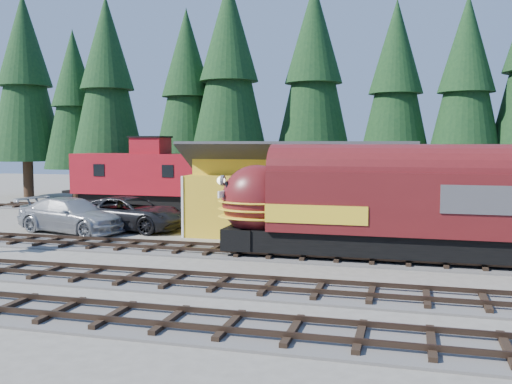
% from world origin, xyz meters
% --- Properties ---
extents(ground, '(120.00, 120.00, 0.00)m').
position_xyz_m(ground, '(0.00, 0.00, 0.00)').
color(ground, '#6B665B').
rests_on(ground, ground).
extents(track_siding, '(68.00, 3.20, 0.33)m').
position_xyz_m(track_siding, '(10.00, 4.00, 0.06)').
color(track_siding, '#4C4947').
rests_on(track_siding, ground).
extents(track_spur, '(32.00, 3.20, 0.33)m').
position_xyz_m(track_spur, '(-10.00, 18.00, 0.06)').
color(track_spur, '#4C4947').
rests_on(track_spur, ground).
extents(depot, '(12.80, 7.00, 5.30)m').
position_xyz_m(depot, '(-0.00, 10.50, 2.96)').
color(depot, gold).
rests_on(depot, ground).
extents(conifer_backdrop, '(80.81, 22.50, 16.96)m').
position_xyz_m(conifer_backdrop, '(3.26, 24.53, 10.26)').
color(conifer_backdrop, black).
rests_on(conifer_backdrop, ground).
extents(locomotive, '(14.22, 2.83, 3.87)m').
position_xyz_m(locomotive, '(4.18, 4.00, 2.30)').
color(locomotive, black).
rests_on(locomotive, ground).
extents(caboose, '(10.09, 2.93, 5.25)m').
position_xyz_m(caboose, '(-13.84, 18.00, 2.60)').
color(caboose, black).
rests_on(caboose, ground).
extents(pickup_truck_a, '(7.45, 3.93, 2.00)m').
position_xyz_m(pickup_truck_a, '(-10.15, 9.27, 1.00)').
color(pickup_truck_a, black).
rests_on(pickup_truck_a, ground).
extents(pickup_truck_b, '(7.30, 4.11, 2.00)m').
position_xyz_m(pickup_truck_b, '(-12.97, 7.60, 1.00)').
color(pickup_truck_b, '#989B9F').
rests_on(pickup_truck_b, ground).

